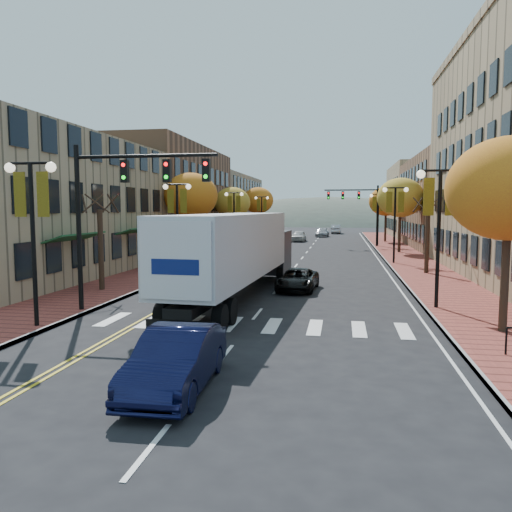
% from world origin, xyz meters
% --- Properties ---
extents(ground, '(200.00, 200.00, 0.00)m').
position_xyz_m(ground, '(0.00, 0.00, 0.00)').
color(ground, black).
rests_on(ground, ground).
extents(sidewalk_left, '(4.00, 85.00, 0.15)m').
position_xyz_m(sidewalk_left, '(-9.00, 32.50, 0.07)').
color(sidewalk_left, brown).
rests_on(sidewalk_left, ground).
extents(sidewalk_right, '(4.00, 85.00, 0.15)m').
position_xyz_m(sidewalk_right, '(9.00, 32.50, 0.07)').
color(sidewalk_right, brown).
rests_on(sidewalk_right, ground).
extents(building_left_near, '(12.00, 22.00, 9.00)m').
position_xyz_m(building_left_near, '(-17.00, 13.00, 4.50)').
color(building_left_near, '#9E8966').
rests_on(building_left_near, ground).
extents(building_left_mid, '(12.00, 24.00, 11.00)m').
position_xyz_m(building_left_mid, '(-17.00, 36.00, 5.50)').
color(building_left_mid, brown).
rests_on(building_left_mid, ground).
extents(building_left_far, '(12.00, 26.00, 9.50)m').
position_xyz_m(building_left_far, '(-17.00, 61.00, 4.75)').
color(building_left_far, '#9E8966').
rests_on(building_left_far, ground).
extents(building_right_mid, '(15.00, 24.00, 10.00)m').
position_xyz_m(building_right_mid, '(18.50, 42.00, 5.00)').
color(building_right_mid, brown).
rests_on(building_right_mid, ground).
extents(building_right_far, '(15.00, 20.00, 11.00)m').
position_xyz_m(building_right_far, '(18.50, 64.00, 5.50)').
color(building_right_far, '#9E8966').
rests_on(building_right_far, ground).
extents(tree_left_a, '(0.28, 0.28, 4.20)m').
position_xyz_m(tree_left_a, '(-9.00, 8.00, 2.25)').
color(tree_left_a, '#382619').
rests_on(tree_left_a, sidewalk_left).
extents(tree_left_b, '(4.48, 4.48, 7.21)m').
position_xyz_m(tree_left_b, '(-9.00, 24.00, 5.45)').
color(tree_left_b, '#382619').
rests_on(tree_left_b, sidewalk_left).
extents(tree_left_c, '(4.16, 4.16, 6.69)m').
position_xyz_m(tree_left_c, '(-9.00, 40.00, 5.05)').
color(tree_left_c, '#382619').
rests_on(tree_left_c, sidewalk_left).
extents(tree_left_d, '(4.61, 4.61, 7.42)m').
position_xyz_m(tree_left_d, '(-9.00, 58.00, 5.60)').
color(tree_left_d, '#382619').
rests_on(tree_left_d, sidewalk_left).
extents(tree_right_a, '(4.16, 4.16, 6.69)m').
position_xyz_m(tree_right_a, '(9.00, 2.00, 5.05)').
color(tree_right_a, '#382619').
rests_on(tree_right_a, sidewalk_right).
extents(tree_right_b, '(0.28, 0.28, 4.20)m').
position_xyz_m(tree_right_b, '(9.00, 18.00, 2.25)').
color(tree_right_b, '#382619').
rests_on(tree_right_b, sidewalk_right).
extents(tree_right_c, '(4.48, 4.48, 7.21)m').
position_xyz_m(tree_right_c, '(9.00, 34.00, 5.45)').
color(tree_right_c, '#382619').
rests_on(tree_right_c, sidewalk_right).
extents(tree_right_d, '(4.35, 4.35, 7.00)m').
position_xyz_m(tree_right_d, '(9.00, 50.00, 5.29)').
color(tree_right_d, '#382619').
rests_on(tree_right_d, sidewalk_right).
extents(lamp_left_a, '(1.96, 0.36, 6.05)m').
position_xyz_m(lamp_left_a, '(-7.50, 0.00, 4.29)').
color(lamp_left_a, black).
rests_on(lamp_left_a, ground).
extents(lamp_left_b, '(1.96, 0.36, 6.05)m').
position_xyz_m(lamp_left_b, '(-7.50, 16.00, 4.29)').
color(lamp_left_b, black).
rests_on(lamp_left_b, ground).
extents(lamp_left_c, '(1.96, 0.36, 6.05)m').
position_xyz_m(lamp_left_c, '(-7.50, 34.00, 4.29)').
color(lamp_left_c, black).
rests_on(lamp_left_c, ground).
extents(lamp_left_d, '(1.96, 0.36, 6.05)m').
position_xyz_m(lamp_left_d, '(-7.50, 52.00, 4.29)').
color(lamp_left_d, black).
rests_on(lamp_left_d, ground).
extents(lamp_right_a, '(1.96, 0.36, 6.05)m').
position_xyz_m(lamp_right_a, '(7.50, 6.00, 4.29)').
color(lamp_right_a, black).
rests_on(lamp_right_a, ground).
extents(lamp_right_b, '(1.96, 0.36, 6.05)m').
position_xyz_m(lamp_right_b, '(7.50, 24.00, 4.29)').
color(lamp_right_b, black).
rests_on(lamp_right_b, ground).
extents(lamp_right_c, '(1.96, 0.36, 6.05)m').
position_xyz_m(lamp_right_c, '(7.50, 42.00, 4.29)').
color(lamp_right_c, black).
rests_on(lamp_right_c, ground).
extents(traffic_mast_near, '(6.10, 0.35, 7.00)m').
position_xyz_m(traffic_mast_near, '(-5.48, 3.00, 4.92)').
color(traffic_mast_near, black).
rests_on(traffic_mast_near, ground).
extents(traffic_mast_far, '(6.10, 0.34, 7.00)m').
position_xyz_m(traffic_mast_far, '(5.48, 42.00, 4.92)').
color(traffic_mast_far, black).
rests_on(traffic_mast_far, ground).
extents(semi_truck, '(3.53, 16.73, 4.15)m').
position_xyz_m(semi_truck, '(-1.51, 7.41, 2.43)').
color(semi_truck, black).
rests_on(semi_truck, ground).
extents(navy_sedan, '(1.69, 4.54, 1.48)m').
position_xyz_m(navy_sedan, '(-0.50, -4.94, 0.74)').
color(navy_sedan, black).
rests_on(navy_sedan, ground).
extents(black_suv, '(2.22, 4.33, 1.17)m').
position_xyz_m(black_suv, '(1.12, 10.34, 0.59)').
color(black_suv, black).
rests_on(black_suv, ground).
extents(car_far_white, '(1.93, 4.39, 1.47)m').
position_xyz_m(car_far_white, '(-2.18, 50.24, 0.74)').
color(car_far_white, beige).
rests_on(car_far_white, ground).
extents(car_far_silver, '(2.15, 4.65, 1.31)m').
position_xyz_m(car_far_silver, '(0.50, 61.87, 0.66)').
color(car_far_silver, '#A1A1A9').
rests_on(car_far_silver, ground).
extents(car_far_oncoming, '(1.80, 4.70, 1.53)m').
position_xyz_m(car_far_oncoming, '(2.50, 72.62, 0.76)').
color(car_far_oncoming, '#B9B9C1').
rests_on(car_far_oncoming, ground).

